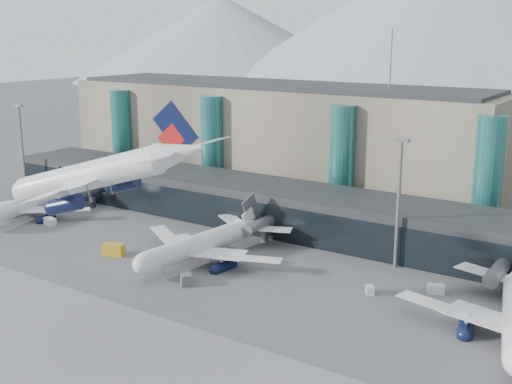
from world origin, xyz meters
TOP-DOWN VIEW (x-y plane):
  - ground at (0.00, 0.00)m, footprint 900.00×900.00m
  - runway_strip at (0.00, -15.00)m, footprint 400.00×40.00m
  - runway_markings at (-0.00, -15.00)m, footprint 128.00×1.00m
  - concourse at (-0.02, 57.73)m, footprint 170.00×27.00m
  - terminal_main at (-25.00, 90.00)m, footprint 130.00×30.00m
  - teal_towers at (-14.99, 74.01)m, footprint 116.40×19.40m
  - lightmast_left at (-80.00, 45.00)m, footprint 3.00×1.20m
  - lightmast_mid at (30.00, 48.00)m, footprint 3.00×1.20m
  - hero_jet at (4.55, -2.31)m, footprint 36.92×36.57m
  - jet_parked_left at (-60.79, 32.39)m, footprint 34.31×35.58m
  - jet_parked_mid at (-4.04, 32.54)m, footprint 38.04×37.74m
  - veh_a at (-49.58, 28.78)m, footprint 3.50×2.40m
  - veh_b at (-9.38, 39.19)m, footprint 2.07×2.78m
  - veh_c at (1.28, 18.35)m, footprint 4.13×3.99m
  - veh_d at (41.05, 39.41)m, footprint 3.35×2.72m
  - veh_f at (-74.28, 38.96)m, footprint 2.22×3.50m
  - veh_g at (31.36, 32.93)m, footprint 2.34×2.69m
  - veh_h at (-21.25, 22.08)m, footprint 4.88×3.64m

SIDE VIEW (x-z plane):
  - ground at x=0.00m, z-range 0.00..0.00m
  - runway_strip at x=0.00m, z-range 0.00..0.04m
  - runway_markings at x=0.00m, z-range 0.04..0.06m
  - veh_g at x=31.36m, z-range 0.00..1.36m
  - veh_b at x=-9.38m, z-range 0.00..1.43m
  - veh_d at x=41.05m, z-range 0.00..1.69m
  - veh_a at x=-49.58m, z-range 0.00..1.81m
  - veh_f at x=-74.28m, z-range 0.00..1.83m
  - veh_c at x=1.28m, z-range 0.00..2.09m
  - veh_h at x=-21.25m, z-range 0.00..2.41m
  - jet_parked_left at x=-60.79m, z-range -1.39..10.03m
  - jet_parked_mid at x=-4.04m, z-range -1.50..10.81m
  - concourse at x=-0.02m, z-range -0.03..9.97m
  - teal_towers at x=-14.99m, z-range -8.99..37.01m
  - lightmast_left at x=-80.00m, z-range 1.62..27.22m
  - lightmast_mid at x=30.00m, z-range 1.62..27.22m
  - terminal_main at x=-25.00m, z-range -0.06..30.94m
  - hero_jet at x=4.55m, z-range 20.12..32.05m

